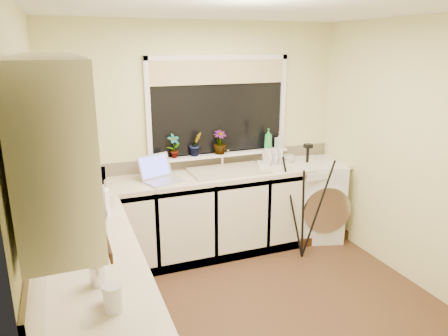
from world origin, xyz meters
The scene contains 33 objects.
floor centered at (0.00, 0.00, 0.00)m, with size 3.20×3.20×0.00m, color #503420.
ceiling centered at (0.00, 0.00, 2.45)m, with size 3.20×3.20×0.00m, color white.
wall_back centered at (0.00, 1.50, 1.23)m, with size 3.20×3.20×0.00m, color beige.
wall_front centered at (0.00, -1.50, 1.23)m, with size 3.20×3.20×0.00m, color beige.
wall_left centered at (-1.60, 0.00, 1.23)m, with size 3.00×3.00×0.00m, color beige.
wall_right centered at (1.60, 0.00, 1.23)m, with size 3.00×3.00×0.00m, color beige.
base_cabinet_back centered at (-0.33, 1.20, 0.43)m, with size 2.55×0.60×0.86m, color silver.
base_cabinet_left centered at (-1.30, -0.30, 0.43)m, with size 0.54×2.40×0.86m, color silver.
worktop_back centered at (0.00, 1.20, 0.88)m, with size 3.20×0.60×0.04m, color beige.
worktop_left centered at (-1.30, -0.30, 0.88)m, with size 0.60×2.40×0.04m, color beige.
upper_cabinet centered at (-1.44, -0.45, 1.80)m, with size 0.28×1.90×0.70m, color silver.
splashback_left centered at (-1.59, -0.30, 1.12)m, with size 0.02×2.40×0.45m, color beige.
splashback_back centered at (0.00, 1.49, 0.97)m, with size 3.20×0.02×0.14m, color beige.
window_glass centered at (0.20, 1.49, 1.55)m, with size 1.50×0.02×1.00m, color black.
window_blind centered at (0.20, 1.46, 1.92)m, with size 1.50×0.02×0.25m, color tan.
windowsill centered at (0.20, 1.43, 1.04)m, with size 1.60×0.14×0.03m, color white.
sink centered at (0.20, 1.20, 0.91)m, with size 0.82×0.46×0.03m, color tan.
faucet centered at (0.20, 1.38, 1.02)m, with size 0.03×0.03×0.24m, color silver.
washing_machine centered at (1.24, 1.18, 0.46)m, with size 0.64×0.62×0.91m, color silver.
laptop centered at (-0.55, 1.16, 0.97)m, with size 0.44×0.44×0.25m.
kettle centered at (-1.19, 0.46, 1.00)m, with size 0.16×0.16×0.21m, color white.
dish_rack centered at (0.72, 1.15, 0.93)m, with size 0.35×0.26×0.05m, color beige.
tripod centered at (0.87, 0.73, 0.62)m, with size 0.62×0.62×1.25m, color black, non-canonical shape.
glass_jug centered at (-1.25, -0.86, 0.97)m, with size 0.10×0.10×0.14m, color silver.
steel_jar centered at (-1.31, -0.58, 0.96)m, with size 0.09×0.09×0.12m, color silver.
microwave centered at (-1.29, 0.62, 1.04)m, with size 0.52×0.35×0.29m, color white.
plant_a centered at (-0.33, 1.42, 1.18)m, with size 0.14×0.09×0.26m, color #999999.
plant_b centered at (-0.09, 1.43, 1.18)m, with size 0.14×0.11×0.26m, color #999999.
plant_c centered at (0.18, 1.41, 1.18)m, with size 0.15×0.15×0.26m, color #999999.
soap_bottle_green centered at (0.77, 1.40, 1.17)m, with size 0.09×0.09×0.24m, color green.
soap_bottle_clear centered at (0.92, 1.41, 1.14)m, with size 0.08×0.08×0.18m, color #999999.
cup_back centered at (0.98, 1.28, 0.95)m, with size 0.12×0.12×0.10m, color beige.
cup_left centered at (-1.26, -0.77, 0.95)m, with size 0.10×0.10×0.09m, color beige.
Camera 1 is at (-1.40, -2.78, 2.19)m, focal length 33.70 mm.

